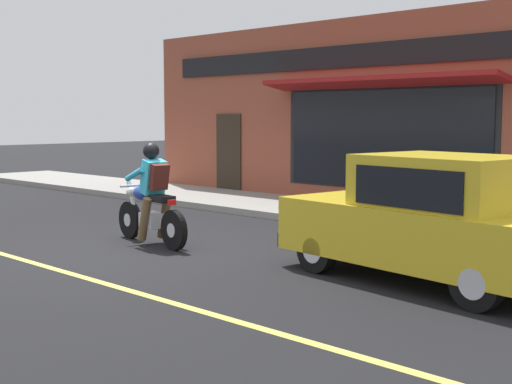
% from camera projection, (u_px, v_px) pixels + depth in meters
% --- Properties ---
extents(ground_plane, '(80.00, 80.00, 0.00)m').
position_uv_depth(ground_plane, '(147.00, 248.00, 11.03)').
color(ground_plane, black).
extents(sidewalk_curb, '(2.60, 22.00, 0.14)m').
position_uv_depth(sidewalk_curb, '(239.00, 201.00, 16.58)').
color(sidewalk_curb, gray).
rests_on(sidewalk_curb, ground).
extents(storefront_building, '(1.25, 11.97, 4.20)m').
position_uv_depth(storefront_building, '(337.00, 113.00, 16.30)').
color(storefront_building, brown).
rests_on(storefront_building, ground).
extents(motorcycle_with_rider, '(0.63, 2.02, 1.62)m').
position_uv_depth(motorcycle_with_rider, '(151.00, 202.00, 11.32)').
color(motorcycle_with_rider, black).
rests_on(motorcycle_with_rider, ground).
extents(car_hatchback, '(2.05, 3.94, 1.57)m').
position_uv_depth(car_hatchback, '(432.00, 220.00, 8.70)').
color(car_hatchback, black).
rests_on(car_hatchback, ground).
extents(fire_hydrant, '(0.36, 0.24, 0.88)m').
position_uv_depth(fire_hydrant, '(366.00, 191.00, 14.01)').
color(fire_hydrant, red).
rests_on(fire_hydrant, sidewalk_curb).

